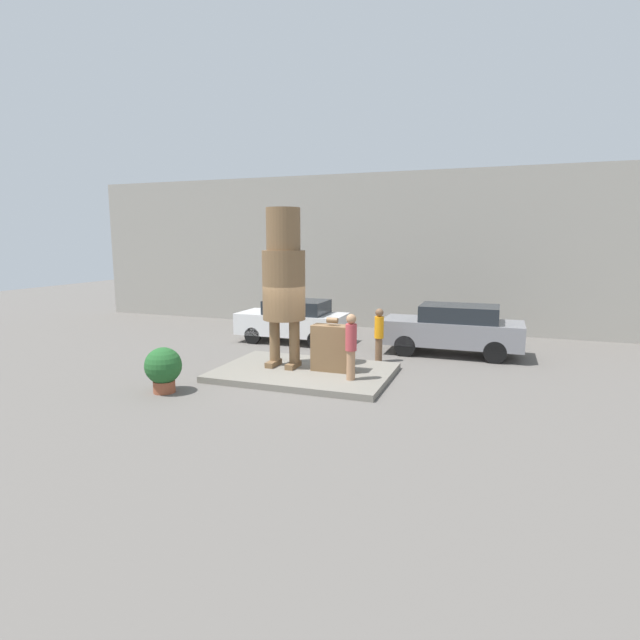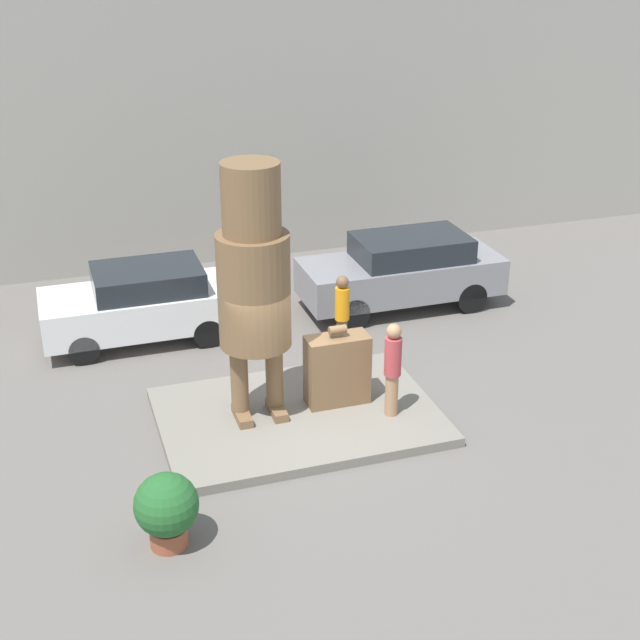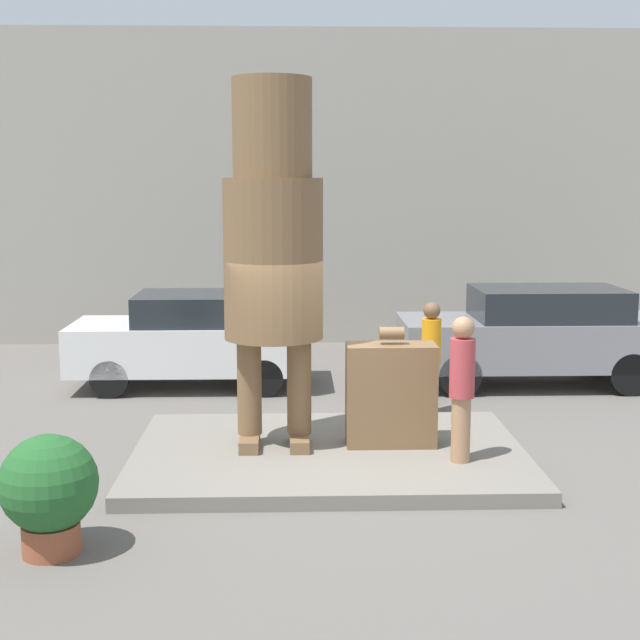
% 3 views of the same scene
% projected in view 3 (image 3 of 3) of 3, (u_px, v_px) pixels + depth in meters
% --- Properties ---
extents(ground_plane, '(60.00, 60.00, 0.00)m').
position_uv_depth(ground_plane, '(329.00, 462.00, 11.08)').
color(ground_plane, '#605B56').
extents(pedestal, '(4.83, 3.38, 0.17)m').
position_uv_depth(pedestal, '(329.00, 455.00, 11.07)').
color(pedestal, slate).
rests_on(pedestal, ground_plane).
extents(building_backdrop, '(28.00, 0.60, 6.56)m').
position_uv_depth(building_backdrop, '(313.00, 189.00, 18.97)').
color(building_backdrop, gray).
rests_on(building_backdrop, ground_plane).
extents(statue_figure, '(1.22, 1.22, 4.49)m').
position_uv_depth(statue_figure, '(273.00, 236.00, 10.80)').
color(statue_figure, brown).
rests_on(statue_figure, pedestal).
extents(giant_suitcase, '(1.12, 0.51, 1.50)m').
position_uv_depth(giant_suitcase, '(391.00, 394.00, 11.14)').
color(giant_suitcase, brown).
rests_on(giant_suitcase, pedestal).
extents(tourist, '(0.30, 0.30, 1.74)m').
position_uv_depth(tourist, '(462.00, 383.00, 10.40)').
color(tourist, '#A87A56').
rests_on(tourist, pedestal).
extents(parked_car_white, '(4.00, 1.73, 1.59)m').
position_uv_depth(parked_car_white, '(194.00, 338.00, 15.02)').
color(parked_car_white, silver).
rests_on(parked_car_white, ground_plane).
extents(parked_car_grey, '(4.50, 1.73, 1.67)m').
position_uv_depth(parked_car_grey, '(537.00, 334.00, 15.08)').
color(parked_car_grey, gray).
rests_on(parked_car_grey, ground_plane).
extents(planter_pot, '(0.92, 0.92, 1.15)m').
position_uv_depth(planter_pot, '(49.00, 489.00, 8.26)').
color(planter_pot, brown).
rests_on(planter_pot, ground_plane).
extents(worker_hivis, '(0.29, 0.29, 1.69)m').
position_uv_depth(worker_hivis, '(431.00, 353.00, 13.22)').
color(worker_hivis, brown).
rests_on(worker_hivis, ground_plane).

